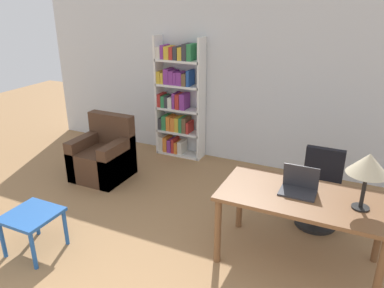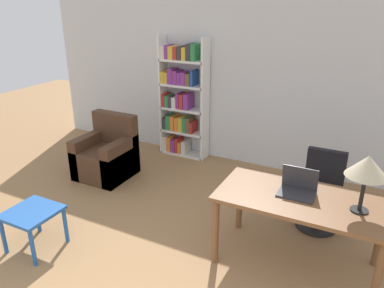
% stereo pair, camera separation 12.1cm
% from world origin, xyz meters
% --- Properties ---
extents(wall_back, '(8.00, 0.06, 2.70)m').
position_xyz_m(wall_back, '(0.00, 4.53, 1.35)').
color(wall_back, silver).
rests_on(wall_back, ground_plane).
extents(desk, '(1.60, 0.82, 0.78)m').
position_xyz_m(desk, '(1.05, 2.32, 0.67)').
color(desk, brown).
rests_on(desk, ground_plane).
extents(laptop, '(0.35, 0.25, 0.26)m').
position_xyz_m(laptop, '(0.99, 2.38, 0.83)').
color(laptop, '#2D2D33').
rests_on(laptop, desk).
extents(table_lamp, '(0.36, 0.36, 0.54)m').
position_xyz_m(table_lamp, '(1.56, 2.31, 1.21)').
color(table_lamp, black).
rests_on(table_lamp, desk).
extents(office_chair, '(0.49, 0.49, 0.92)m').
position_xyz_m(office_chair, '(1.13, 3.18, 0.42)').
color(office_chair, black).
rests_on(office_chair, ground_plane).
extents(side_table_blue, '(0.51, 0.52, 0.46)m').
position_xyz_m(side_table_blue, '(-1.53, 1.30, 0.38)').
color(side_table_blue, '#2356A3').
rests_on(side_table_blue, ground_plane).
extents(armchair, '(0.75, 0.75, 0.93)m').
position_xyz_m(armchair, '(-1.98, 3.08, 0.31)').
color(armchair, '#472D1E').
rests_on(armchair, ground_plane).
extents(bookshelf, '(0.82, 0.28, 2.00)m').
position_xyz_m(bookshelf, '(-1.38, 4.34, 0.96)').
color(bookshelf, white).
rests_on(bookshelf, ground_plane).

